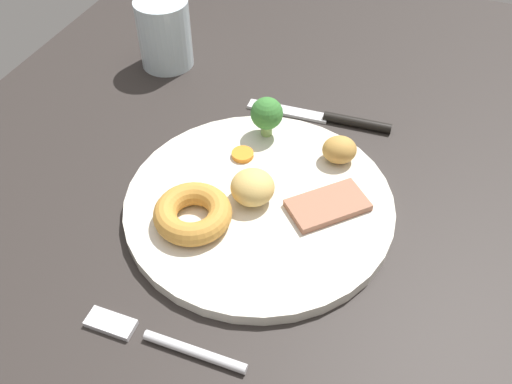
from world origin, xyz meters
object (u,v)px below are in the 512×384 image
object	(u,v)px
roast_potato_right	(339,150)
water_glass	(164,33)
dinner_plate	(256,203)
yorkshire_pudding	(193,213)
knife	(331,118)
broccoli_floret	(267,114)
fork	(159,340)
roast_potato_left	(253,187)
meat_slice_main	(328,205)
carrot_coin_front	(243,154)

from	to	relation	value
roast_potato_right	water_glass	world-z (taller)	water_glass
dinner_plate	yorkshire_pudding	size ratio (longest dim) A/B	3.59
knife	water_glass	xyz separation A→B (cm)	(4.49, 25.40, 4.27)
roast_potato_right	broccoli_floret	size ratio (longest dim) A/B	0.78
broccoli_floret	fork	xyz separation A→B (cm)	(-28.41, -0.51, -3.95)
roast_potato_left	fork	xyz separation A→B (cm)	(-17.78, 1.85, -2.80)
meat_slice_main	water_glass	xyz separation A→B (cm)	(20.38, 29.33, 2.93)
carrot_coin_front	fork	bearing A→B (deg)	-175.97
dinner_plate	yorkshire_pudding	xyz separation A→B (cm)	(-5.28, 4.80, 1.91)
dinner_plate	fork	bearing A→B (deg)	173.16
roast_potato_right	carrot_coin_front	bearing A→B (deg)	107.98
fork	water_glass	bearing A→B (deg)	-64.45
carrot_coin_front	broccoli_floret	xyz separation A→B (cm)	(4.75, -1.16, 2.65)
dinner_plate	roast_potato_right	xyz separation A→B (cm)	(9.06, -6.55, 2.21)
dinner_plate	roast_potato_right	world-z (taller)	roast_potato_right
roast_potato_left	broccoli_floret	world-z (taller)	broccoli_floret
broccoli_floret	fork	world-z (taller)	broccoli_floret
meat_slice_main	broccoli_floret	bearing A→B (deg)	48.29
yorkshire_pudding	carrot_coin_front	xyz separation A→B (cm)	(10.98, -0.97, -0.93)
water_glass	dinner_plate	bearing A→B (deg)	-134.91
meat_slice_main	fork	bearing A→B (deg)	153.65
dinner_plate	water_glass	size ratio (longest dim) A/B	3.03
roast_potato_left	roast_potato_right	world-z (taller)	roast_potato_left
yorkshire_pudding	fork	distance (cm)	13.15
dinner_plate	roast_potato_left	xyz separation A→B (cm)	(-0.19, 0.31, 2.49)
fork	knife	xyz separation A→B (cm)	(35.29, -5.68, 0.06)
dinner_plate	roast_potato_right	bearing A→B (deg)	-35.86
roast_potato_right	broccoli_floret	xyz separation A→B (cm)	(1.39, 9.21, 1.43)
meat_slice_main	carrot_coin_front	xyz separation A→B (cm)	(4.26, 11.27, -0.12)
broccoli_floret	fork	bearing A→B (deg)	-178.97
roast_potato_left	roast_potato_right	size ratio (longest dim) A/B	1.19
roast_potato_left	water_glass	world-z (taller)	water_glass
meat_slice_main	knife	distance (cm)	16.42
meat_slice_main	roast_potato_right	xyz separation A→B (cm)	(7.63, 0.90, 1.11)
broccoli_floret	knife	xyz separation A→B (cm)	(6.87, -6.19, -3.89)
meat_slice_main	yorkshire_pudding	world-z (taller)	yorkshire_pudding
broccoli_floret	knife	size ratio (longest dim) A/B	0.27
dinner_plate	broccoli_floret	world-z (taller)	broccoli_floret
dinner_plate	knife	bearing A→B (deg)	-11.50
yorkshire_pudding	roast_potato_left	size ratio (longest dim) A/B	1.72
meat_slice_main	roast_potato_right	size ratio (longest dim) A/B	2.10
roast_potato_right	meat_slice_main	bearing A→B (deg)	-173.25
yorkshire_pudding	broccoli_floret	size ratio (longest dim) A/B	1.61
roast_potato_left	carrot_coin_front	size ratio (longest dim) A/B	1.83
yorkshire_pudding	water_glass	distance (cm)	32.10
yorkshire_pudding	roast_potato_left	xyz separation A→B (cm)	(5.09, -4.49, 0.58)
dinner_plate	yorkshire_pudding	world-z (taller)	yorkshire_pudding
roast_potato_left	knife	xyz separation A→B (cm)	(17.51, -3.83, -2.73)
knife	carrot_coin_front	bearing A→B (deg)	54.80
dinner_plate	roast_potato_left	distance (cm)	2.51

